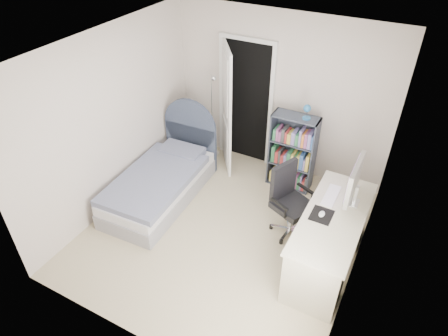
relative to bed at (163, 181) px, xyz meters
The scene contains 8 objects.
room_shell 1.54m from the bed, 11.90° to the right, with size 3.50×3.70×2.60m.
door 1.60m from the bed, 69.11° to the left, with size 0.92×0.70×2.06m.
bed is the anchor object (origin of this frame).
nightstand 1.19m from the bed, 102.03° to the left, with size 0.37×0.37×0.55m.
floor_lamp 1.35m from the bed, 84.36° to the left, with size 0.21×0.21×1.47m.
bookcase 1.98m from the bed, 35.74° to the left, with size 0.67×0.29×1.42m.
desk 2.55m from the bed, ahead, with size 0.66×1.64×1.35m.
office_chair 1.91m from the bed, ahead, with size 0.60×0.60×1.02m.
Camera 1 is at (1.83, -3.45, 3.89)m, focal length 32.00 mm.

